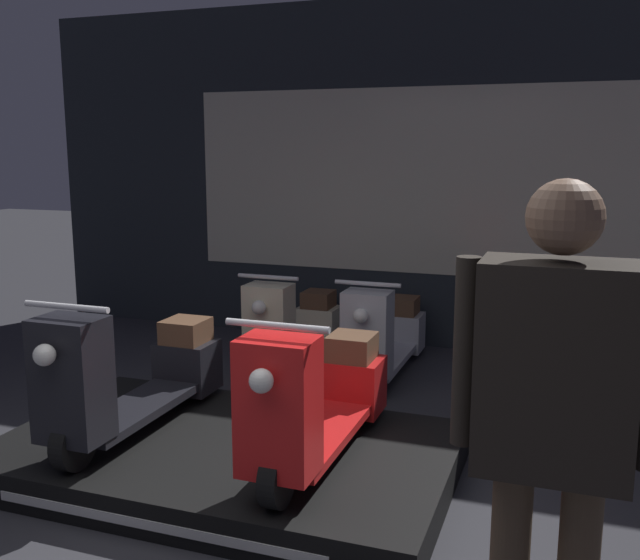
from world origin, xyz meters
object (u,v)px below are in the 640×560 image
Objects in this scene: scooter_display_right at (317,400)px; scooter_backrow_1 at (385,336)px; scooter_backrow_0 at (294,328)px; person_right_browsing at (553,406)px; scooter_display_left at (132,377)px.

scooter_display_right is 2.13m from scooter_backrow_1.
person_right_browsing is at bearing -56.24° from scooter_backrow_0.
person_right_browsing reaches higher than scooter_display_right.
scooter_display_right is 1.00× the size of scooter_backrow_0.
scooter_display_right is at bearing -65.08° from scooter_backrow_0.
scooter_backrow_0 is 4.00m from person_right_browsing.
scooter_backrow_1 is at bearing 94.85° from scooter_display_right.
person_right_browsing reaches higher than scooter_backrow_1.
scooter_display_right is at bearing 0.00° from scooter_display_left.
scooter_display_left reaches higher than scooter_backrow_0.
person_right_browsing is at bearing -26.15° from scooter_display_left.
scooter_backrow_0 is at bearing 114.92° from scooter_display_right.
scooter_backrow_0 and scooter_backrow_1 have the same top height.
scooter_backrow_1 is (0.98, 2.11, -0.20)m from scooter_display_left.
scooter_backrow_0 is 1.00× the size of scooter_backrow_1.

